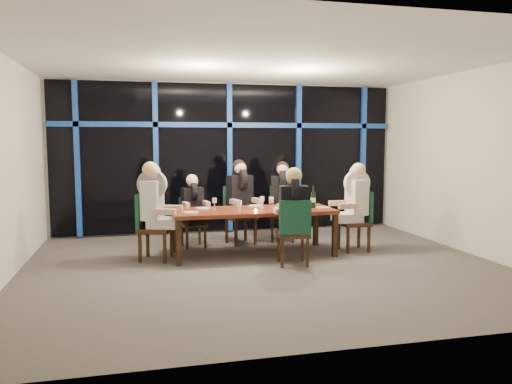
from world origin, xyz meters
TOP-DOWN VIEW (x-y plane):
  - room at (0.00, 0.00)m, footprint 7.04×7.00m
  - window_wall at (0.01, 2.93)m, footprint 6.86×0.43m
  - dining_table at (0.00, 0.80)m, footprint 2.60×1.00m
  - chair_far_left at (-0.90, 1.68)m, footprint 0.47×0.47m
  - chair_far_mid at (-0.04, 1.79)m, footprint 0.59×0.59m
  - chair_far_right at (0.80, 1.84)m, footprint 0.57×0.57m
  - chair_end_left at (-1.64, 0.83)m, footprint 0.62×0.62m
  - chair_end_right at (1.81, 0.70)m, footprint 0.47×0.47m
  - chair_near_mid at (0.42, -0.05)m, footprint 0.52×0.52m
  - diner_far_left at (-0.88, 1.60)m, footprint 0.47×0.57m
  - diner_far_mid at (-0.02, 1.70)m, footprint 0.59×0.70m
  - diner_far_right at (0.78, 1.76)m, footprint 0.57×0.68m
  - diner_end_left at (-1.56, 0.80)m, footprint 0.71×0.63m
  - diner_end_right at (1.72, 0.70)m, footprint 0.63×0.50m
  - diner_near_mid at (0.43, 0.03)m, footprint 0.53×0.65m
  - plate_far_left at (-0.78, 1.05)m, footprint 0.24×0.24m
  - plate_far_mid at (0.13, 1.16)m, footprint 0.24×0.24m
  - plate_far_right at (0.64, 1.21)m, footprint 0.24×0.24m
  - plate_end_left at (-1.02, 0.62)m, footprint 0.24×0.24m
  - plate_end_right at (1.16, 0.69)m, footprint 0.24×0.24m
  - plate_near_mid at (0.51, 0.59)m, footprint 0.24×0.24m
  - wine_bottle at (1.00, 0.73)m, footprint 0.08×0.08m
  - water_pitcher at (0.70, 0.62)m, footprint 0.13×0.11m
  - tea_light at (-0.01, 0.58)m, footprint 0.05×0.05m
  - wine_glass_a at (-0.25, 0.66)m, footprint 0.06×0.06m
  - wine_glass_b at (0.18, 0.90)m, footprint 0.07×0.07m
  - wine_glass_c at (0.44, 0.66)m, footprint 0.07×0.07m
  - wine_glass_d at (-0.62, 0.86)m, footprint 0.07×0.07m
  - wine_glass_e at (0.95, 0.96)m, footprint 0.07×0.07m

SIDE VIEW (x-z plane):
  - chair_far_left at x=-0.90m, z-range 0.05..0.92m
  - chair_near_mid at x=0.42m, z-range 0.06..1.06m
  - chair_far_right at x=0.80m, z-range 0.06..1.06m
  - chair_end_right at x=1.81m, z-range 0.06..1.07m
  - chair_far_mid at x=-0.04m, z-range 0.06..1.09m
  - chair_end_left at x=-1.64m, z-range 0.06..1.11m
  - dining_table at x=0.00m, z-range 0.31..1.06m
  - plate_far_left at x=-0.78m, z-range 0.75..0.76m
  - plate_far_mid at x=0.13m, z-range 0.75..0.76m
  - plate_far_right at x=0.64m, z-range 0.75..0.76m
  - plate_end_left at x=-1.02m, z-range 0.75..0.76m
  - plate_end_right at x=1.16m, z-range 0.75..0.76m
  - plate_near_mid at x=0.51m, z-range 0.75..0.76m
  - tea_light at x=-0.01m, z-range 0.75..0.78m
  - diner_far_left at x=-0.88m, z-range 0.41..1.25m
  - water_pitcher at x=0.70m, z-range 0.75..0.96m
  - wine_glass_a at x=-0.25m, z-range 0.79..0.95m
  - wine_glass_e at x=0.95m, z-range 0.79..0.97m
  - wine_glass_b at x=0.18m, z-range 0.79..0.98m
  - wine_glass_c at x=0.44m, z-range 0.79..0.98m
  - wine_bottle at x=1.00m, z-range 0.71..1.07m
  - wine_glass_d at x=-0.62m, z-range 0.79..0.99m
  - diner_near_mid at x=0.43m, z-range 0.47..1.44m
  - diner_far_right at x=0.78m, z-range 0.47..1.45m
  - diner_end_right at x=1.72m, z-range 0.47..1.46m
  - diner_far_mid at x=-0.02m, z-range 0.48..1.49m
  - diner_end_left at x=-1.56m, z-range 0.49..1.51m
  - window_wall at x=0.01m, z-range 0.08..3.02m
  - room at x=0.00m, z-range 0.51..3.53m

